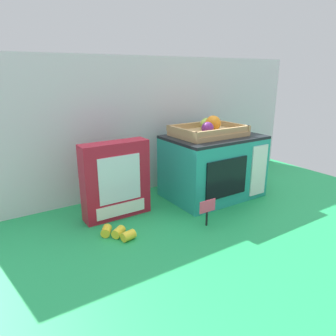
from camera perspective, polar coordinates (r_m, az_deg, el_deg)
name	(u,v)px	position (r m, az deg, el deg)	size (l,w,h in m)	color
ground_plane	(188,199)	(1.39, 3.64, -5.73)	(1.70, 1.70, 0.00)	#219E54
display_back_panel	(160,124)	(1.49, -1.46, 8.02)	(1.61, 0.03, 0.61)	silver
toy_microwave	(213,166)	(1.41, 8.16, 0.33)	(0.41, 0.29, 0.28)	teal
food_groups_crate	(209,130)	(1.37, 7.42, 6.91)	(0.29, 0.21, 0.09)	tan
cookie_set_box	(116,180)	(1.20, -9.50, -2.21)	(0.26, 0.08, 0.30)	#B2192D
price_sign	(207,209)	(1.15, 7.19, -7.40)	(0.07, 0.01, 0.10)	black
loose_toy_banana	(118,233)	(1.10, -9.17, -11.59)	(0.10, 0.12, 0.03)	yellow
loose_toy_apple	(258,179)	(1.62, 16.07, -1.87)	(0.07, 0.07, 0.07)	red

